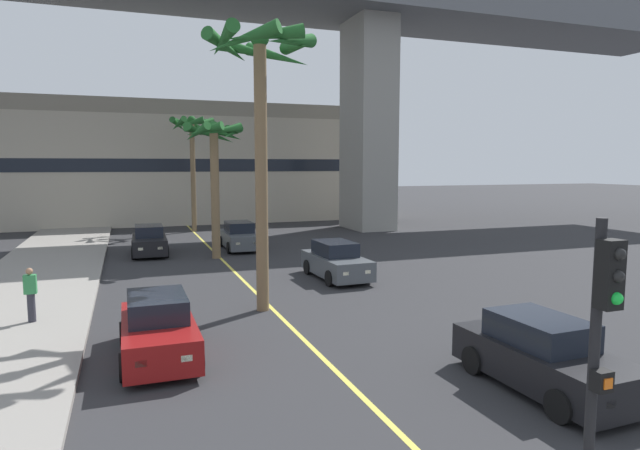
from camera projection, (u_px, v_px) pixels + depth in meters
name	position (u px, v px, depth m)	size (l,w,h in m)	color
lane_stripe_center	(240.00, 278.00, 22.86)	(0.14, 56.00, 0.01)	#DBCC4C
pier_building_backdrop	(181.00, 164.00, 45.61)	(34.79, 8.04, 9.84)	#BCB29E
car_queue_front	(542.00, 356.00, 11.42)	(1.94, 4.15, 1.56)	black
car_queue_second	(336.00, 262.00, 22.65)	(1.92, 4.14, 1.56)	#4C5156
car_queue_third	(158.00, 329.00, 13.32)	(1.85, 4.11, 1.56)	maroon
car_queue_fourth	(149.00, 241.00, 28.66)	(1.89, 4.13, 1.56)	black
car_queue_fifth	(240.00, 237.00, 30.47)	(1.89, 4.13, 1.56)	#4C5156
traffic_light_median_near	(600.00, 352.00, 5.94)	(0.24, 0.37, 4.20)	black
palm_tree_near_median	(260.00, 82.00, 16.91)	(3.66, 3.66, 9.03)	brown
palm_tree_mid_median	(192.00, 137.00, 38.09)	(3.20, 3.22, 8.23)	brown
palm_tree_far_median	(214.00, 148.00, 27.06)	(3.12, 3.14, 6.96)	brown
pedestrian_near_crosswalk	(31.00, 294.00, 15.83)	(0.34, 0.22, 1.62)	#2D2D38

